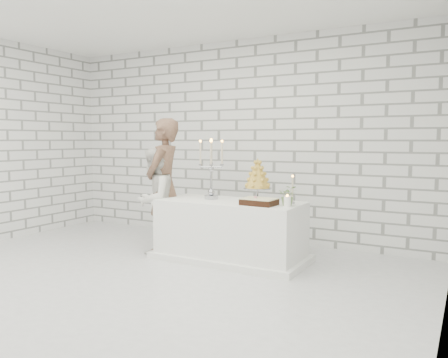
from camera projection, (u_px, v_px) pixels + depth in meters
ground at (129, 281)px, 4.82m from camera, size 6.00×5.00×0.01m
wall_back at (237, 140)px, 6.88m from camera, size 6.00×0.01×3.00m
wall_right at (448, 141)px, 3.25m from camera, size 0.01×5.00×3.00m
cake_table at (230, 230)px, 5.66m from camera, size 1.80×0.80×0.75m
groom at (163, 185)px, 6.10m from camera, size 0.55×0.73×1.80m
bride at (154, 200)px, 6.03m from camera, size 0.62×0.75×1.41m
candelabra at (211, 169)px, 5.77m from camera, size 0.39×0.39×0.78m
croquembouche at (258, 180)px, 5.57m from camera, size 0.44×0.44×0.54m
chocolate_cake at (259, 202)px, 5.26m from camera, size 0.41×0.30×0.08m
pillar_candle at (287, 202)px, 5.12m from camera, size 0.09×0.09×0.12m
extra_taper at (292, 190)px, 5.36m from camera, size 0.07×0.07×0.32m
flowers at (288, 196)px, 5.19m from camera, size 0.26×0.25×0.24m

